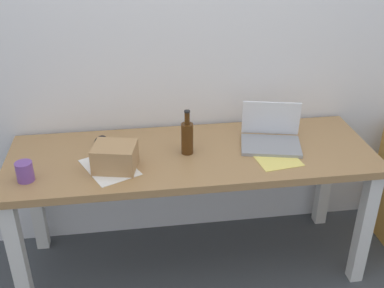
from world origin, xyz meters
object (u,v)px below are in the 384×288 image
(beer_bottle, at_px, (187,137))
(coffee_mug, at_px, (25,172))
(computer_mouse, at_px, (101,140))
(desk, at_px, (192,169))
(laptop_right, at_px, (271,136))
(cardboard_box, at_px, (115,157))

(beer_bottle, relative_size, coffee_mug, 2.51)
(computer_mouse, bearing_deg, desk, -3.48)
(desk, relative_size, beer_bottle, 7.93)
(desk, xyz_separation_m, computer_mouse, (-0.47, 0.17, 0.12))
(laptop_right, xyz_separation_m, cardboard_box, (-0.82, -0.14, 0.02))
(desk, bearing_deg, cardboard_box, -164.91)
(laptop_right, distance_m, cardboard_box, 0.83)
(laptop_right, xyz_separation_m, beer_bottle, (-0.45, -0.04, 0.05))
(cardboard_box, bearing_deg, computer_mouse, 106.39)
(desk, relative_size, computer_mouse, 18.94)
(desk, distance_m, laptop_right, 0.45)
(beer_bottle, distance_m, computer_mouse, 0.48)
(laptop_right, distance_m, beer_bottle, 0.46)
(coffee_mug, bearing_deg, cardboard_box, 6.88)
(laptop_right, relative_size, cardboard_box, 1.76)
(laptop_right, xyz_separation_m, coffee_mug, (-1.24, -0.19, 0.00))
(desk, bearing_deg, laptop_right, 5.01)
(computer_mouse, relative_size, cardboard_box, 0.49)
(computer_mouse, height_order, coffee_mug, coffee_mug)
(laptop_right, relative_size, coffee_mug, 3.75)
(laptop_right, height_order, computer_mouse, laptop_right)
(beer_bottle, distance_m, coffee_mug, 0.80)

